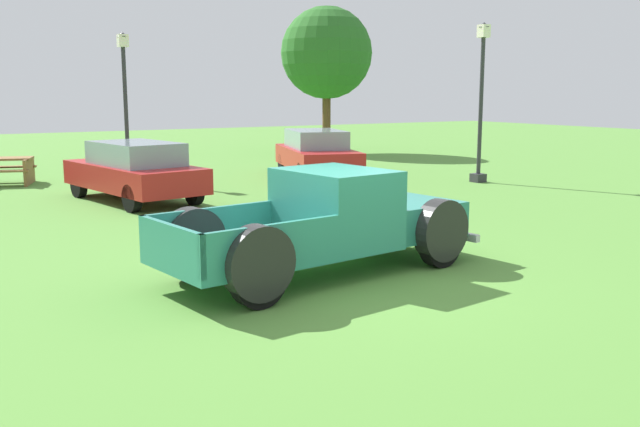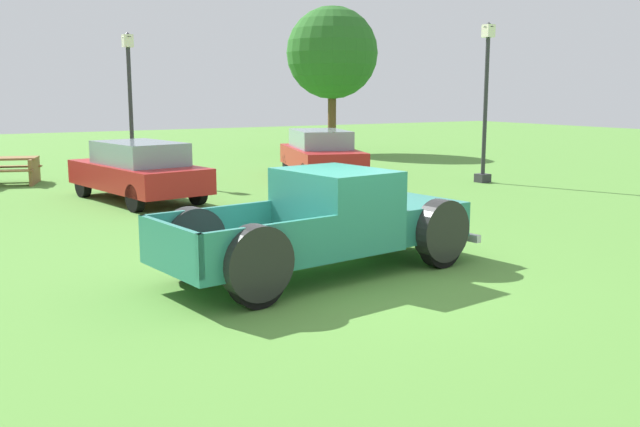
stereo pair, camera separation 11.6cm
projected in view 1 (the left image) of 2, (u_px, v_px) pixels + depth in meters
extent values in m
plane|color=#548C38|center=(342.00, 277.00, 10.23)|extent=(80.00, 80.00, 0.00)
cube|color=#2D8475|center=(402.00, 217.00, 11.36)|extent=(1.68, 1.70, 0.55)
cube|color=silver|center=(434.00, 212.00, 11.83)|extent=(0.24, 1.36, 0.46)
sphere|color=silver|center=(408.00, 206.00, 12.28)|extent=(0.20, 0.20, 0.20)
sphere|color=silver|center=(462.00, 216.00, 11.35)|extent=(0.20, 0.20, 0.20)
cube|color=#2D8475|center=(336.00, 208.00, 10.45)|extent=(1.50, 1.82, 1.15)
cube|color=#8C9EA8|center=(366.00, 188.00, 10.78)|extent=(0.23, 1.43, 0.50)
cube|color=#2D8475|center=(239.00, 259.00, 9.50)|extent=(2.29, 1.93, 0.10)
cube|color=#2D8475|center=(209.00, 227.00, 10.05)|extent=(2.08, 0.36, 0.55)
cube|color=#2D8475|center=(273.00, 245.00, 8.83)|extent=(2.08, 0.36, 0.55)
cube|color=#2D8475|center=(171.00, 246.00, 8.82)|extent=(0.30, 1.66, 0.55)
cylinder|color=black|center=(367.00, 226.00, 12.05)|extent=(0.78, 0.32, 0.76)
cylinder|color=#B7B7BC|center=(366.00, 226.00, 12.06)|extent=(0.33, 0.28, 0.30)
cylinder|color=black|center=(367.00, 215.00, 12.02)|extent=(0.98, 0.40, 0.96)
cylinder|color=black|center=(441.00, 243.00, 10.76)|extent=(0.78, 0.32, 0.76)
cylinder|color=#B7B7BC|center=(441.00, 243.00, 10.75)|extent=(0.33, 0.28, 0.30)
cylinder|color=black|center=(441.00, 230.00, 10.73)|extent=(0.98, 0.40, 0.96)
cylinder|color=black|center=(193.00, 254.00, 10.00)|extent=(0.78, 0.32, 0.76)
cylinder|color=#B7B7BC|center=(193.00, 254.00, 10.00)|extent=(0.33, 0.28, 0.30)
cylinder|color=black|center=(193.00, 241.00, 9.96)|extent=(0.98, 0.40, 0.96)
cylinder|color=black|center=(259.00, 278.00, 8.71)|extent=(0.78, 0.32, 0.76)
cylinder|color=#B7B7BC|center=(259.00, 278.00, 8.70)|extent=(0.33, 0.28, 0.30)
cylinder|color=black|center=(258.00, 263.00, 8.68)|extent=(0.98, 0.40, 0.96)
cube|color=silver|center=(435.00, 230.00, 11.91)|extent=(0.34, 1.81, 0.12)
cube|color=#B21E1E|center=(317.00, 158.00, 21.82)|extent=(3.03, 4.75, 0.60)
cube|color=#7F939E|center=(316.00, 139.00, 21.87)|extent=(2.18, 2.81, 0.55)
cylinder|color=black|center=(356.00, 172.00, 20.63)|extent=(0.38, 0.67, 0.64)
cylinder|color=black|center=(302.00, 174.00, 20.25)|extent=(0.38, 0.67, 0.64)
cylinder|color=black|center=(330.00, 162.00, 23.50)|extent=(0.38, 0.67, 0.64)
cylinder|color=black|center=(283.00, 163.00, 23.12)|extent=(0.38, 0.67, 0.64)
cube|color=#B21E1E|center=(134.00, 176.00, 17.17)|extent=(2.50, 4.60, 0.59)
cube|color=#7F939E|center=(136.00, 153.00, 16.96)|extent=(1.89, 2.66, 0.54)
cylinder|color=black|center=(79.00, 185.00, 17.81)|extent=(0.30, 0.66, 0.63)
cylinder|color=black|center=(137.00, 180.00, 18.84)|extent=(0.30, 0.66, 0.63)
cylinder|color=black|center=(132.00, 198.00, 15.61)|extent=(0.30, 0.66, 0.63)
cylinder|color=black|center=(194.00, 192.00, 16.63)|extent=(0.30, 0.66, 0.63)
cube|color=#2D2D33|center=(478.00, 178.00, 20.89)|extent=(0.36, 0.36, 0.25)
cylinder|color=#2D2D33|center=(481.00, 107.00, 20.53)|extent=(0.12, 0.12, 3.93)
cube|color=#F2EACC|center=(484.00, 31.00, 20.17)|extent=(0.28, 0.28, 0.36)
cone|color=#2D2D33|center=(484.00, 25.00, 20.13)|extent=(0.32, 0.32, 0.14)
cube|color=#2D2D33|center=(129.00, 177.00, 21.09)|extent=(0.36, 0.36, 0.25)
cylinder|color=#2D2D33|center=(126.00, 111.00, 20.75)|extent=(0.12, 0.12, 3.68)
cube|color=#F2EACC|center=(123.00, 41.00, 20.41)|extent=(0.28, 0.28, 0.36)
cone|color=#2D2D33|center=(122.00, 34.00, 20.38)|extent=(0.32, 0.32, 0.14)
cube|color=olive|center=(4.00, 167.00, 20.82)|extent=(1.80, 0.83, 0.05)
cube|color=olive|center=(29.00, 171.00, 20.43)|extent=(0.52, 1.35, 0.75)
cylinder|color=#4C4C51|center=(172.00, 168.00, 20.77)|extent=(0.56, 0.56, 0.85)
cylinder|color=black|center=(171.00, 152.00, 20.69)|extent=(0.59, 0.59, 0.10)
cylinder|color=brown|center=(326.00, 120.00, 30.79)|extent=(0.36, 0.36, 2.82)
sphere|color=#286623|center=(327.00, 53.00, 30.30)|extent=(3.94, 3.94, 3.94)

